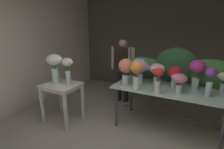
% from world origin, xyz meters
% --- Properties ---
extents(ground_plane, '(8.40, 8.40, 0.00)m').
position_xyz_m(ground_plane, '(0.00, 1.91, 0.00)').
color(ground_plane, '#9E9384').
extents(wall_back, '(5.29, 0.12, 2.81)m').
position_xyz_m(wall_back, '(0.00, 3.82, 1.40)').
color(wall_back, '#5B564C').
rests_on(wall_back, ground).
extents(wall_left, '(0.12, 3.94, 2.81)m').
position_xyz_m(wall_left, '(-2.65, 1.91, 1.40)').
color(wall_left, beige).
rests_on(wall_left, ground).
extents(display_table_glass, '(1.94, 0.95, 0.82)m').
position_xyz_m(display_table_glass, '(0.52, 1.76, 0.70)').
color(display_table_glass, '#B2CEBD').
rests_on(display_table_glass, ground).
extents(side_table_white, '(0.68, 0.60, 0.78)m').
position_xyz_m(side_table_white, '(-1.40, 1.08, 0.67)').
color(side_table_white, silver).
rests_on(side_table_white, ground).
extents(florist, '(0.62, 0.24, 1.58)m').
position_xyz_m(florist, '(-0.75, 2.52, 0.98)').
color(florist, '#232328').
rests_on(florist, ground).
extents(foliage_backdrop, '(2.19, 0.24, 0.68)m').
position_xyz_m(foliage_backdrop, '(0.60, 2.12, 1.09)').
color(foliage_backdrop, '#387033').
rests_on(foliage_backdrop, display_table_glass).
extents(vase_ivory_hydrangea, '(0.21, 0.21, 0.36)m').
position_xyz_m(vase_ivory_hydrangea, '(1.34, 1.87, 1.05)').
color(vase_ivory_hydrangea, silver).
rests_on(vase_ivory_hydrangea, display_table_glass).
extents(vase_crimson_anemones, '(0.24, 0.23, 0.39)m').
position_xyz_m(vase_crimson_anemones, '(0.59, 1.81, 1.04)').
color(vase_crimson_anemones, silver).
rests_on(vase_crimson_anemones, display_table_glass).
extents(vase_sunset_carnations, '(0.21, 0.21, 0.50)m').
position_xyz_m(vase_sunset_carnations, '(0.02, 1.39, 1.12)').
color(vase_sunset_carnations, silver).
rests_on(vase_sunset_carnations, display_table_glass).
extents(vase_blush_ranunculus, '(0.28, 0.28, 0.41)m').
position_xyz_m(vase_blush_ranunculus, '(0.27, 1.80, 1.08)').
color(vase_blush_ranunculus, silver).
rests_on(vase_blush_ranunculus, display_table_glass).
extents(vase_violet_roses, '(0.17, 0.15, 0.47)m').
position_xyz_m(vase_violet_roses, '(1.13, 1.64, 1.09)').
color(vase_violet_roses, silver).
rests_on(vase_violet_roses, display_table_glass).
extents(vase_coral_stock, '(0.27, 0.27, 0.49)m').
position_xyz_m(vase_coral_stock, '(-0.25, 1.55, 1.13)').
color(vase_coral_stock, silver).
rests_on(vase_coral_stock, display_table_glass).
extents(vase_scarlet_tulips, '(0.19, 0.16, 0.43)m').
position_xyz_m(vase_scarlet_tulips, '(0.39, 1.38, 1.07)').
color(vase_scarlet_tulips, silver).
rests_on(vase_scarlet_tulips, display_table_glass).
extents(vase_magenta_snapdragons, '(0.28, 0.26, 0.52)m').
position_xyz_m(vase_magenta_snapdragons, '(0.93, 1.88, 1.15)').
color(vase_magenta_snapdragons, silver).
rests_on(vase_magenta_snapdragons, display_table_glass).
extents(vase_rosy_dahlias, '(0.25, 0.24, 0.33)m').
position_xyz_m(vase_rosy_dahlias, '(0.70, 1.55, 1.03)').
color(vase_rosy_dahlias, silver).
rests_on(vase_rosy_dahlias, display_table_glass).
extents(vase_lilac_freesia, '(0.35, 0.32, 0.49)m').
position_xyz_m(vase_lilac_freesia, '(-0.04, 1.73, 1.13)').
color(vase_lilac_freesia, silver).
rests_on(vase_lilac_freesia, display_table_glass).
extents(vase_white_roses_tall, '(0.33, 0.30, 0.58)m').
position_xyz_m(vase_white_roses_tall, '(-1.53, 1.08, 1.16)').
color(vase_white_roses_tall, silver).
rests_on(vase_white_roses_tall, side_table_white).
extents(vase_cream_lisianthus_tall, '(0.23, 0.20, 0.52)m').
position_xyz_m(vase_cream_lisianthus_tall, '(-1.26, 1.14, 1.11)').
color(vase_cream_lisianthus_tall, silver).
rests_on(vase_cream_lisianthus_tall, side_table_white).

